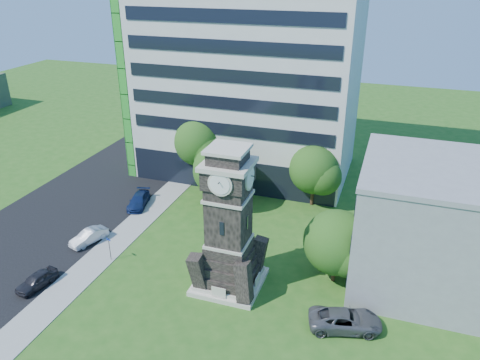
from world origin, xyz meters
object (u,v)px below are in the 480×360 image
at_px(car_street_mid, 89,237).
at_px(park_bench, 234,279).
at_px(street_sign, 109,246).
at_px(car_street_south, 37,280).
at_px(car_street_north, 139,201).
at_px(car_east_lot, 345,320).
at_px(clock_tower, 229,229).

distance_m(car_street_mid, park_bench, 15.41).
bearing_deg(street_sign, park_bench, 21.30).
xyz_separation_m(car_street_south, car_street_mid, (0.00, 7.16, 0.01)).
distance_m(park_bench, street_sign, 11.77).
height_order(car_street_north, car_east_lot, car_east_lot).
distance_m(clock_tower, car_east_lot, 11.06).
xyz_separation_m(car_east_lot, street_sign, (-21.17, 1.95, 0.69)).
relative_size(car_street_south, street_sign, 1.58).
bearing_deg(car_east_lot, park_bench, 60.63).
bearing_deg(clock_tower, street_sign, -178.71).
height_order(clock_tower, park_bench, clock_tower).
relative_size(car_street_mid, car_street_north, 0.86).
height_order(clock_tower, car_street_south, clock_tower).
height_order(car_street_south, car_street_mid, car_street_mid).
relative_size(car_street_mid, street_sign, 1.66).
height_order(clock_tower, car_street_mid, clock_tower).
height_order(car_east_lot, street_sign, street_sign).
height_order(car_street_north, park_bench, car_street_north).
bearing_deg(park_bench, car_street_north, 142.50).
xyz_separation_m(car_street_south, park_bench, (15.34, 5.69, -0.17)).
xyz_separation_m(clock_tower, car_street_mid, (-14.94, 1.62, -4.65)).
bearing_deg(car_street_north, car_east_lot, -40.52).
bearing_deg(car_street_south, car_east_lot, 18.46).
bearing_deg(car_east_lot, car_street_north, 48.17).
relative_size(car_street_south, car_street_mid, 0.95).
distance_m(car_street_mid, street_sign, 4.15).
relative_size(car_street_mid, park_bench, 2.34).
xyz_separation_m(clock_tower, street_sign, (-11.33, -0.25, -3.85)).
bearing_deg(car_street_north, car_street_south, -106.70).
bearing_deg(car_street_north, clock_tower, -48.52).
height_order(car_street_mid, park_bench, car_street_mid).
bearing_deg(clock_tower, park_bench, 20.41).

